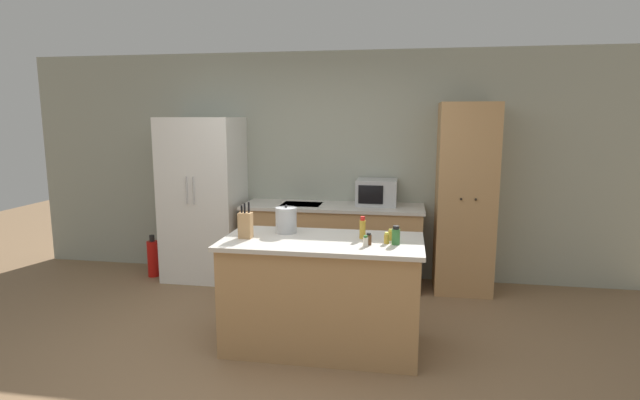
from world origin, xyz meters
TOP-DOWN VIEW (x-y plane):
  - ground_plane at (0.00, 0.00)m, footprint 14.00×14.00m
  - wall_back at (0.00, 2.33)m, footprint 7.20×0.06m
  - refrigerator at (-1.32, 1.96)m, footprint 0.85×0.71m
  - back_counter at (0.18, 2.00)m, footprint 2.01×0.63m
  - pantry_cabinet at (1.61, 2.01)m, footprint 0.59×0.60m
  - kitchen_island at (0.34, 0.40)m, footprint 1.59×0.79m
  - microwave at (0.66, 2.09)m, footprint 0.44×0.38m
  - knife_block at (-0.28, 0.34)m, footprint 0.10×0.08m
  - spice_bottle_tall_dark at (0.70, 0.24)m, footprint 0.04×0.04m
  - spice_bottle_short_red at (0.72, 0.29)m, footprint 0.04×0.04m
  - spice_bottle_amber_oil at (0.85, 0.35)m, footprint 0.04×0.04m
  - spice_bottle_green_herb at (0.65, 0.48)m, footprint 0.05×0.05m
  - spice_bottle_pale_salt at (0.88, 0.46)m, footprint 0.04×0.04m
  - spice_bottle_orange_cap at (0.92, 0.33)m, footprint 0.06×0.06m
  - kettle at (-0.00, 0.58)m, footprint 0.18×0.18m
  - fire_extinguisher at (-1.94, 1.86)m, footprint 0.13×0.13m

SIDE VIEW (x-z plane):
  - ground_plane at x=0.00m, z-range 0.00..0.00m
  - fire_extinguisher at x=-1.94m, z-range -0.03..0.47m
  - back_counter at x=0.18m, z-range 0.00..0.90m
  - kitchen_island at x=0.34m, z-range 0.00..0.90m
  - refrigerator at x=-1.32m, z-range 0.00..1.86m
  - spice_bottle_tall_dark at x=0.70m, z-range 0.90..0.98m
  - spice_bottle_amber_oil at x=0.85m, z-range 0.90..0.99m
  - spice_bottle_pale_salt at x=0.88m, z-range 0.90..0.99m
  - spice_bottle_short_red at x=0.72m, z-range 0.90..0.99m
  - spice_bottle_orange_cap at x=0.92m, z-range 0.90..1.04m
  - spice_bottle_green_herb at x=0.65m, z-range 0.90..1.08m
  - pantry_cabinet at x=1.61m, z-range 0.00..2.01m
  - kettle at x=0.00m, z-range 0.89..1.13m
  - knife_block at x=-0.28m, z-range 0.86..1.16m
  - microwave at x=0.66m, z-range 0.90..1.18m
  - wall_back at x=0.00m, z-range 0.00..2.60m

